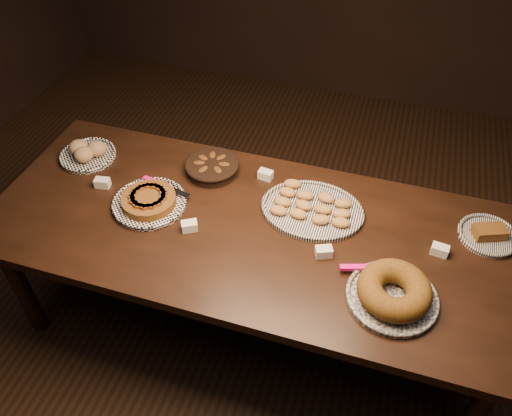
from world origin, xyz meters
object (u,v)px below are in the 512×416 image
(apple_tart_plate, at_px, (149,201))
(bundt_cake_plate, at_px, (393,292))
(madeleine_platter, at_px, (312,208))
(buffet_table, at_px, (249,237))

(apple_tart_plate, xyz_separation_m, bundt_cake_plate, (1.14, -0.20, 0.02))
(apple_tart_plate, distance_m, madeleine_platter, 0.76)
(buffet_table, xyz_separation_m, bundt_cake_plate, (0.65, -0.21, 0.12))
(buffet_table, xyz_separation_m, apple_tart_plate, (-0.49, -0.01, 0.10))
(bundt_cake_plate, bearing_deg, apple_tart_plate, 151.74)
(buffet_table, bearing_deg, bundt_cake_plate, -17.96)
(buffet_table, distance_m, bundt_cake_plate, 0.70)
(buffet_table, bearing_deg, apple_tart_plate, -178.78)
(buffet_table, relative_size, madeleine_platter, 5.07)
(madeleine_platter, height_order, bundt_cake_plate, bundt_cake_plate)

